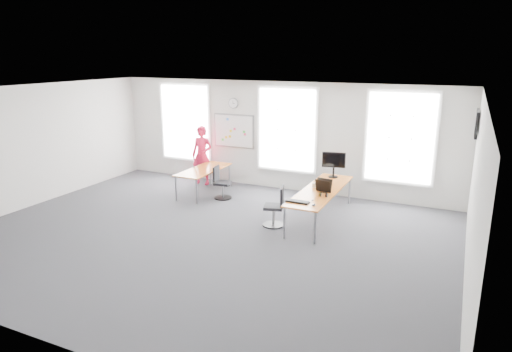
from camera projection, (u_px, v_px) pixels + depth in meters
The scene contains 24 objects.
floor at pixel (204, 237), 9.58m from camera, with size 10.00×10.00×0.00m, color #27272B.
ceiling at pixel (199, 92), 8.80m from camera, with size 10.00×10.00×0.00m, color white.
wall_back at pixel (277, 136), 12.69m from camera, with size 10.00×10.00×0.00m, color silver.
wall_front at pixel (33, 237), 5.68m from camera, with size 10.00×10.00×0.00m, color silver.
wall_left at pixel (28, 147), 11.22m from camera, with size 10.00×10.00×0.00m, color silver.
wall_right at pixel (475, 200), 7.15m from camera, with size 10.00×10.00×0.00m, color silver.
window_left at pixel (186, 122), 13.83m from camera, with size 1.60×0.06×2.20m, color white.
window_mid at pixel (287, 130), 12.49m from camera, with size 1.60×0.06×2.20m, color white.
window_right at pixel (400, 138), 11.27m from camera, with size 1.60×0.06×2.20m, color white.
desk_right at pixel (321, 192), 10.40m from camera, with size 0.79×2.94×0.72m.
desk_left at pixel (204, 171), 12.39m from camera, with size 0.75×1.88×0.69m.
chair_right at pixel (276, 209), 10.09m from camera, with size 0.51×0.51×0.91m.
chair_left at pixel (221, 184), 12.04m from camera, with size 0.46×0.46×0.86m.
person at pixel (202, 155), 13.25m from camera, with size 0.63×0.41×1.71m, color red.
whiteboard at pixel (234, 131), 13.20m from camera, with size 1.20×0.03×0.90m, color white.
wall_clock at pixel (233, 103), 12.99m from camera, with size 0.30×0.30×0.04m, color gray.
tv at pixel (477, 123), 9.59m from camera, with size 0.06×0.90×0.55m, color black.
keyboard at pixel (298, 202), 9.51m from camera, with size 0.50×0.18×0.02m, color black.
mouse at pixel (314, 205), 9.27m from camera, with size 0.07×0.12×0.04m, color black.
lens_cap at pixel (313, 200), 9.64m from camera, with size 0.06×0.06×0.01m, color black.
headphones at pixel (323, 195), 9.86m from camera, with size 0.18×0.10×0.11m.
laptop_sleeve at pixel (324, 186), 10.19m from camera, with size 0.38×0.26×0.30m.
paper_stack at pixel (320, 185), 10.54m from camera, with size 0.30×0.23×0.10m, color #F3E5C0.
monitor at pixel (334, 162), 11.33m from camera, with size 0.58×0.24×0.64m.
Camera 1 is at (4.76, -7.62, 3.71)m, focal length 32.00 mm.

